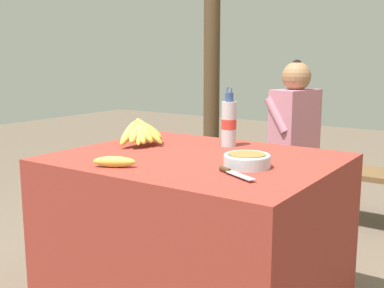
{
  "coord_description": "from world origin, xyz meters",
  "views": [
    {
      "loc": [
        1.12,
        -1.67,
        1.11
      ],
      "look_at": [
        -0.06,
        0.05,
        0.74
      ],
      "focal_mm": 45.0,
      "sensor_mm": 36.0,
      "label": 1
    }
  ],
  "objects_px": {
    "water_bottle": "(229,123)",
    "knife": "(231,172)",
    "support_post_near": "(212,47)",
    "serving_bowl": "(247,160)",
    "loose_banana_front": "(114,162)",
    "banana_bunch_ripe": "(142,132)",
    "seated_vendor": "(290,128)",
    "wooden_bench": "(313,172)"
  },
  "relations": [
    {
      "from": "water_bottle",
      "to": "knife",
      "type": "bearing_deg",
      "value": -58.94
    },
    {
      "from": "water_bottle",
      "to": "support_post_near",
      "type": "relative_size",
      "value": 0.12
    },
    {
      "from": "serving_bowl",
      "to": "loose_banana_front",
      "type": "height_order",
      "value": "serving_bowl"
    },
    {
      "from": "banana_bunch_ripe",
      "to": "loose_banana_front",
      "type": "relative_size",
      "value": 1.68
    },
    {
      "from": "water_bottle",
      "to": "seated_vendor",
      "type": "relative_size",
      "value": 0.26
    },
    {
      "from": "banana_bunch_ripe",
      "to": "loose_banana_front",
      "type": "xyz_separation_m",
      "value": [
        0.21,
        -0.41,
        -0.05
      ]
    },
    {
      "from": "loose_banana_front",
      "to": "support_post_near",
      "type": "distance_m",
      "value": 2.38
    },
    {
      "from": "serving_bowl",
      "to": "wooden_bench",
      "type": "relative_size",
      "value": 0.1
    },
    {
      "from": "banana_bunch_ripe",
      "to": "wooden_bench",
      "type": "xyz_separation_m",
      "value": [
        0.33,
        1.43,
        -0.44
      ]
    },
    {
      "from": "loose_banana_front",
      "to": "wooden_bench",
      "type": "xyz_separation_m",
      "value": [
        0.12,
        1.85,
        -0.39
      ]
    },
    {
      "from": "knife",
      "to": "wooden_bench",
      "type": "relative_size",
      "value": 0.1
    },
    {
      "from": "banana_bunch_ripe",
      "to": "serving_bowl",
      "type": "xyz_separation_m",
      "value": [
        0.63,
        -0.13,
        -0.04
      ]
    },
    {
      "from": "banana_bunch_ripe",
      "to": "serving_bowl",
      "type": "distance_m",
      "value": 0.64
    },
    {
      "from": "wooden_bench",
      "to": "seated_vendor",
      "type": "relative_size",
      "value": 1.67
    },
    {
      "from": "banana_bunch_ripe",
      "to": "serving_bowl",
      "type": "bearing_deg",
      "value": -11.33
    },
    {
      "from": "wooden_bench",
      "to": "serving_bowl",
      "type": "bearing_deg",
      "value": -79.2
    },
    {
      "from": "water_bottle",
      "to": "loose_banana_front",
      "type": "height_order",
      "value": "water_bottle"
    },
    {
      "from": "loose_banana_front",
      "to": "support_post_near",
      "type": "height_order",
      "value": "support_post_near"
    },
    {
      "from": "serving_bowl",
      "to": "water_bottle",
      "type": "bearing_deg",
      "value": 129.08
    },
    {
      "from": "serving_bowl",
      "to": "knife",
      "type": "height_order",
      "value": "serving_bowl"
    },
    {
      "from": "water_bottle",
      "to": "seated_vendor",
      "type": "distance_m",
      "value": 1.22
    },
    {
      "from": "serving_bowl",
      "to": "water_bottle",
      "type": "distance_m",
      "value": 0.45
    },
    {
      "from": "water_bottle",
      "to": "seated_vendor",
      "type": "height_order",
      "value": "seated_vendor"
    },
    {
      "from": "serving_bowl",
      "to": "water_bottle",
      "type": "relative_size",
      "value": 0.65
    },
    {
      "from": "water_bottle",
      "to": "knife",
      "type": "relative_size",
      "value": 1.48
    },
    {
      "from": "water_bottle",
      "to": "serving_bowl",
      "type": "bearing_deg",
      "value": -50.92
    },
    {
      "from": "serving_bowl",
      "to": "seated_vendor",
      "type": "xyz_separation_m",
      "value": [
        -0.47,
        1.54,
        -0.1
      ]
    },
    {
      "from": "banana_bunch_ripe",
      "to": "support_post_near",
      "type": "relative_size",
      "value": 0.12
    },
    {
      "from": "seated_vendor",
      "to": "support_post_near",
      "type": "bearing_deg",
      "value": -6.48
    },
    {
      "from": "knife",
      "to": "water_bottle",
      "type": "bearing_deg",
      "value": 148.11
    },
    {
      "from": "serving_bowl",
      "to": "loose_banana_front",
      "type": "relative_size",
      "value": 1.09
    },
    {
      "from": "knife",
      "to": "seated_vendor",
      "type": "height_order",
      "value": "seated_vendor"
    },
    {
      "from": "knife",
      "to": "support_post_near",
      "type": "height_order",
      "value": "support_post_near"
    },
    {
      "from": "seated_vendor",
      "to": "banana_bunch_ripe",
      "type": "bearing_deg",
      "value": 97.88
    },
    {
      "from": "serving_bowl",
      "to": "seated_vendor",
      "type": "relative_size",
      "value": 0.17
    },
    {
      "from": "banana_bunch_ripe",
      "to": "support_post_near",
      "type": "xyz_separation_m",
      "value": [
        -0.69,
        1.73,
        0.43
      ]
    },
    {
      "from": "seated_vendor",
      "to": "loose_banana_front",
      "type": "bearing_deg",
      "value": 105.82
    },
    {
      "from": "knife",
      "to": "wooden_bench",
      "type": "xyz_separation_m",
      "value": [
        -0.31,
        1.7,
        -0.38
      ]
    },
    {
      "from": "water_bottle",
      "to": "wooden_bench",
      "type": "bearing_deg",
      "value": 90.78
    },
    {
      "from": "banana_bunch_ripe",
      "to": "wooden_bench",
      "type": "height_order",
      "value": "banana_bunch_ripe"
    },
    {
      "from": "wooden_bench",
      "to": "seated_vendor",
      "type": "bearing_deg",
      "value": -172.87
    },
    {
      "from": "wooden_bench",
      "to": "support_post_near",
      "type": "xyz_separation_m",
      "value": [
        -1.02,
        0.3,
        0.87
      ]
    }
  ]
}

